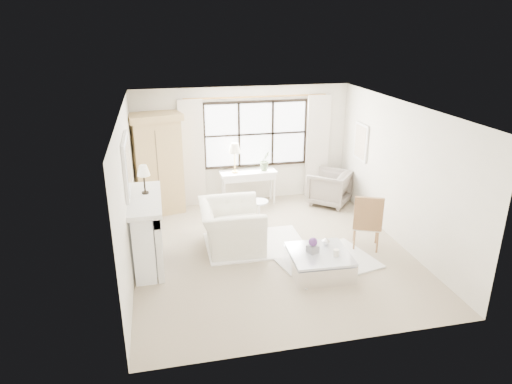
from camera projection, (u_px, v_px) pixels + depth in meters
floor at (271, 250)px, 8.61m from camera, size 5.50×5.50×0.00m
ceiling at (273, 107)px, 7.67m from camera, size 5.50×5.50×0.00m
wall_back at (243, 145)px, 10.66m from camera, size 5.00×0.00×5.00m
wall_front at (327, 255)px, 5.63m from camera, size 5.00×0.00×5.00m
wall_left at (128, 194)px, 7.64m from camera, size 0.00×5.50×5.50m
wall_right at (400, 174)px, 8.64m from camera, size 0.00×5.50×5.50m
window_pane at (256, 134)px, 10.61m from camera, size 2.40×0.02×1.50m
window_frame at (256, 134)px, 10.60m from camera, size 2.50×0.04×1.50m
curtain_rod at (256, 97)px, 10.25m from camera, size 3.30×0.04×0.04m
curtain_left at (192, 154)px, 10.36m from camera, size 0.55×0.10×2.47m
curtain_right at (317, 147)px, 10.97m from camera, size 0.55×0.10×2.47m
fireplace at (145, 230)px, 7.93m from camera, size 0.58×1.66×1.26m
mirror_frame at (127, 166)px, 7.47m from camera, size 0.05×1.15×0.95m
mirror_glass at (129, 166)px, 7.48m from camera, size 0.02×1.00×0.80m
art_frame at (361, 142)px, 10.12m from camera, size 0.04×0.62×0.82m
art_canvas at (360, 142)px, 10.12m from camera, size 0.01×0.52×0.72m
mantel_lamp at (143, 172)px, 7.77m from camera, size 0.22×0.22×0.51m
armoire at (157, 164)px, 9.98m from camera, size 1.25×0.94×2.24m
console_table at (248, 188)px, 10.71m from camera, size 1.32×0.50×0.80m
console_lamp at (235, 149)px, 10.30m from camera, size 0.28×0.28×0.69m
orchid_plant at (265, 160)px, 10.56m from camera, size 0.33×0.30×0.48m
side_table at (259, 209)px, 9.68m from camera, size 0.40×0.40×0.51m
rug_left at (255, 244)px, 8.82m from camera, size 1.88×1.33×0.03m
rug_right at (327, 261)px, 8.18m from camera, size 1.89×1.59×0.03m
club_armchair at (231, 226)px, 8.61m from camera, size 1.20×1.36×0.86m
wingback_chair at (329, 188)px, 10.70m from camera, size 1.22×1.21×0.79m
french_chair at (366, 233)px, 8.63m from camera, size 0.63×0.64×1.08m
coffee_table at (319, 263)px, 7.80m from camera, size 1.04×1.04×0.38m
planter_box at (313, 249)px, 7.72m from camera, size 0.21×0.21×0.12m
planter_flowers at (313, 242)px, 7.67m from camera, size 0.15×0.15×0.15m
pillar_candle at (336, 253)px, 7.60m from camera, size 0.09×0.09×0.12m
coffee_vase at (326, 241)px, 7.98m from camera, size 0.15×0.15×0.15m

